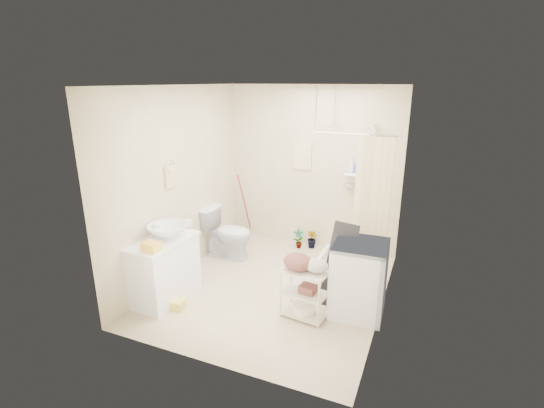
{
  "coord_description": "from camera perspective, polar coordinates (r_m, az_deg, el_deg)",
  "views": [
    {
      "loc": [
        1.81,
        -4.33,
        2.66
      ],
      "look_at": [
        -0.12,
        0.25,
        1.09
      ],
      "focal_mm": 26.0,
      "sensor_mm": 36.0,
      "label": 1
    }
  ],
  "objects": [
    {
      "name": "laundry_rack",
      "position": [
        4.65,
        4.7,
        -12.21
      ],
      "size": [
        0.55,
        0.36,
        0.71
      ],
      "primitive_type": null,
      "rotation": [
        0.0,
        0.0,
        -0.13
      ],
      "color": "beige",
      "rests_on": "ground"
    },
    {
      "name": "wall_right",
      "position": [
        4.55,
        16.68,
        -0.6
      ],
      "size": [
        0.04,
        3.2,
        2.6
      ],
      "primitive_type": "cube",
      "color": "beige",
      "rests_on": "ground"
    },
    {
      "name": "floor_basket",
      "position": [
        5.06,
        -13.7,
        -13.7
      ],
      "size": [
        0.31,
        0.25,
        0.15
      ],
      "primitive_type": "cube",
      "rotation": [
        0.0,
        0.0,
        0.09
      ],
      "color": "#EAD04C",
      "rests_on": "ground"
    },
    {
      "name": "towel_ring",
      "position": [
        5.35,
        -14.48,
        4.12
      ],
      "size": [
        0.04,
        0.22,
        0.34
      ],
      "primitive_type": null,
      "color": "#D9C887",
      "rests_on": "wall_left"
    },
    {
      "name": "shower",
      "position": [
        5.69,
        12.25,
        0.7
      ],
      "size": [
        1.1,
        1.1,
        2.1
      ],
      "primitive_type": null,
      "color": "white",
      "rests_on": "ground"
    },
    {
      "name": "shampoo_bottle_a",
      "position": [
        6.1,
        11.45,
        5.53
      ],
      "size": [
        0.09,
        0.09,
        0.21
      ],
      "primitive_type": "imported",
      "rotation": [
        0.0,
        0.0,
        -0.13
      ],
      "color": "silver",
      "rests_on": "shower"
    },
    {
      "name": "counter_basket",
      "position": [
        4.71,
        -17.07,
        -5.94
      ],
      "size": [
        0.2,
        0.16,
        0.11
      ],
      "primitive_type": "cube",
      "rotation": [
        0.0,
        0.0,
        -0.05
      ],
      "color": "yellow",
      "rests_on": "vanity"
    },
    {
      "name": "wall_front",
      "position": [
        3.54,
        -9.89,
        -5.31
      ],
      "size": [
        2.8,
        0.04,
        2.6
      ],
      "primitive_type": "cube",
      "color": "beige",
      "rests_on": "ground"
    },
    {
      "name": "toilet",
      "position": [
        6.15,
        -6.48,
        -4.14
      ],
      "size": [
        0.78,
        0.45,
        0.8
      ],
      "primitive_type": "imported",
      "rotation": [
        0.0,
        0.0,
        1.56
      ],
      "color": "silver",
      "rests_on": "ground"
    },
    {
      "name": "hanging_towel",
      "position": [
        6.33,
        4.49,
        6.92
      ],
      "size": [
        0.28,
        0.03,
        0.42
      ],
      "primitive_type": "cube",
      "color": "beige",
      "rests_on": "wall_back"
    },
    {
      "name": "ceiling",
      "position": [
        4.69,
        0.2,
        16.81
      ],
      "size": [
        2.8,
        3.2,
        0.04
      ],
      "primitive_type": "cube",
      "color": "silver",
      "rests_on": "ground"
    },
    {
      "name": "wall_left",
      "position": [
        5.55,
        -13.29,
        2.88
      ],
      "size": [
        0.04,
        3.2,
        2.6
      ],
      "primitive_type": "cube",
      "color": "beige",
      "rests_on": "ground"
    },
    {
      "name": "sink",
      "position": [
        5.02,
        -14.83,
        -3.85
      ],
      "size": [
        0.61,
        0.61,
        0.17
      ],
      "primitive_type": "imported",
      "rotation": [
        0.0,
        0.0,
        -0.25
      ],
      "color": "silver",
      "rests_on": "vanity"
    },
    {
      "name": "tp_holder",
      "position": [
        5.74,
        -12.27,
        -2.64
      ],
      "size": [
        0.08,
        0.12,
        0.14
      ],
      "primitive_type": null,
      "color": "white",
      "rests_on": "wall_left"
    },
    {
      "name": "shampoo_bottle_b",
      "position": [
        6.08,
        12.19,
        5.29
      ],
      "size": [
        0.1,
        0.1,
        0.18
      ],
      "primitive_type": "imported",
      "rotation": [
        0.0,
        0.0,
        0.17
      ],
      "color": "#456CB9",
      "rests_on": "shower"
    },
    {
      "name": "potted_plant_b",
      "position": [
        6.53,
        5.85,
        -5.04
      ],
      "size": [
        0.23,
        0.23,
        0.33
      ],
      "primitive_type": "imported",
      "rotation": [
        0.0,
        0.0,
        -0.67
      ],
      "color": "#995738",
      "rests_on": "ground"
    },
    {
      "name": "wall_back",
      "position": [
        6.34,
        5.79,
        5.06
      ],
      "size": [
        2.8,
        0.04,
        2.6
      ],
      "primitive_type": "cube",
      "color": "beige",
      "rests_on": "ground"
    },
    {
      "name": "floor",
      "position": [
        5.39,
        0.17,
        -12.04
      ],
      "size": [
        3.2,
        3.2,
        0.0
      ],
      "primitive_type": "plane",
      "color": "beige",
      "rests_on": "ground"
    },
    {
      "name": "ironing_board",
      "position": [
        4.84,
        9.64,
        -8.7
      ],
      "size": [
        0.31,
        0.13,
        1.08
      ],
      "primitive_type": null,
      "rotation": [
        0.0,
        0.0,
        0.14
      ],
      "color": "black",
      "rests_on": "ground"
    },
    {
      "name": "potted_plant_a",
      "position": [
        6.51,
        3.86,
        -5.04
      ],
      "size": [
        0.21,
        0.19,
        0.33
      ],
      "primitive_type": "imported",
      "rotation": [
        0.0,
        0.0,
        0.54
      ],
      "color": "brown",
      "rests_on": "ground"
    },
    {
      "name": "mop",
      "position": [
        6.88,
        -4.24,
        -0.21
      ],
      "size": [
        0.12,
        0.12,
        1.14
      ],
      "primitive_type": null,
      "rotation": [
        0.0,
        0.0,
        0.17
      ],
      "color": "#A42227",
      "rests_on": "ground"
    },
    {
      "name": "washing_machine",
      "position": [
        4.8,
        12.47,
        -10.47
      ],
      "size": [
        0.63,
        0.65,
        0.88
      ],
      "primitive_type": "cube",
      "rotation": [
        0.0,
        0.0,
        0.04
      ],
      "color": "silver",
      "rests_on": "ground"
    },
    {
      "name": "vanity",
      "position": [
        5.16,
        -15.3,
        -9.13
      ],
      "size": [
        0.55,
        0.93,
        0.79
      ],
      "primitive_type": "cube",
      "rotation": [
        0.0,
        0.0,
        -0.05
      ],
      "color": "white",
      "rests_on": "ground"
    }
  ]
}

